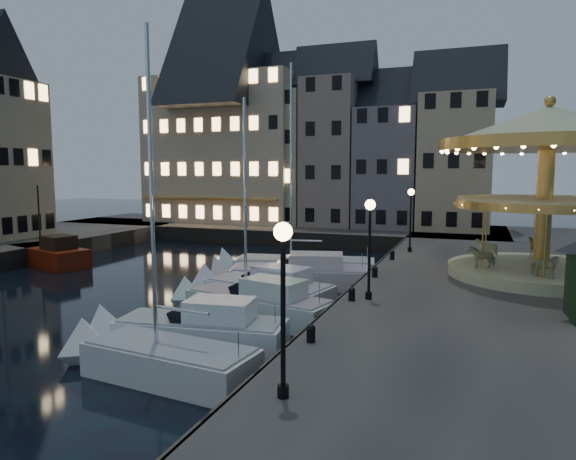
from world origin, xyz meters
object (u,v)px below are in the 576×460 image
at_px(motorboat_d, 262,291).
at_px(carousel, 547,159).
at_px(streetlamp_a, 283,285).
at_px(motorboat_b, 191,332).
at_px(bollard_d, 392,255).
at_px(streetlamp_b, 370,235).
at_px(streetlamp_c, 411,211).
at_px(motorboat_a, 156,361).
at_px(motorboat_c, 251,304).
at_px(motorboat_f, 295,268).
at_px(motorboat_e, 293,276).
at_px(bollard_a, 311,332).
at_px(bollard_b, 352,293).
at_px(bollard_c, 375,271).
at_px(red_fishing_boat, 50,256).

distance_m(motorboat_d, carousel, 15.49).
height_order(streetlamp_a, motorboat_b, streetlamp_a).
bearing_deg(bollard_d, motorboat_d, -124.67).
relative_size(streetlamp_b, motorboat_d, 0.55).
height_order(motorboat_d, carousel, carousel).
relative_size(streetlamp_c, motorboat_a, 0.37).
height_order(motorboat_c, motorboat_f, motorboat_f).
bearing_deg(motorboat_e, streetlamp_b, -48.41).
bearing_deg(bollard_d, motorboat_e, -144.82).
distance_m(streetlamp_b, carousel, 10.82).
relative_size(bollard_a, bollard_b, 1.00).
distance_m(bollard_c, motorboat_e, 5.52).
height_order(bollard_c, motorboat_d, motorboat_d).
distance_m(streetlamp_a, bollard_d, 20.15).
distance_m(streetlamp_a, streetlamp_b, 10.00).
xyz_separation_m(streetlamp_a, motorboat_e, (-5.69, 16.41, -3.37)).
height_order(motorboat_a, carousel, motorboat_a).
distance_m(streetlamp_b, bollard_b, 2.54).
bearing_deg(bollard_b, bollard_c, 90.00).
bearing_deg(motorboat_d, motorboat_e, 87.33).
xyz_separation_m(streetlamp_c, carousel, (7.23, -6.11, 3.19)).
distance_m(streetlamp_c, motorboat_b, 19.34).
xyz_separation_m(streetlamp_a, bollard_b, (-0.60, 9.50, -2.41)).
bearing_deg(red_fishing_boat, bollard_c, -5.43).
relative_size(streetlamp_a, motorboat_a, 0.37).
distance_m(streetlamp_c, motorboat_f, 8.52).
height_order(streetlamp_b, motorboat_d, streetlamp_b).
bearing_deg(streetlamp_a, red_fishing_boat, 145.17).
xyz_separation_m(streetlamp_c, motorboat_e, (-5.69, -7.09, -3.37)).
xyz_separation_m(streetlamp_a, bollard_d, (-0.60, 20.00, -2.41)).
height_order(motorboat_c, motorboat_e, motorboat_c).
distance_m(streetlamp_b, bollard_a, 6.50).
xyz_separation_m(motorboat_a, motorboat_c, (0.10, 7.12, 0.14)).
bearing_deg(motorboat_f, motorboat_e, -73.26).
height_order(streetlamp_c, red_fishing_boat, red_fishing_boat).
height_order(streetlamp_a, carousel, carousel).
xyz_separation_m(bollard_c, motorboat_b, (-5.15, -9.15, -0.96)).
height_order(streetlamp_b, bollard_a, streetlamp_b).
bearing_deg(carousel, motorboat_c, -148.64).
bearing_deg(bollard_a, motorboat_d, 122.24).
bearing_deg(carousel, motorboat_d, -159.02).
height_order(bollard_b, bollard_c, same).
distance_m(streetlamp_c, motorboat_d, 13.03).
bearing_deg(motorboat_b, bollard_b, 38.88).
height_order(bollard_a, red_fishing_boat, red_fishing_boat).
height_order(streetlamp_c, bollard_c, streetlamp_c).
xyz_separation_m(motorboat_c, carousel, (12.52, 7.63, 6.53)).
height_order(motorboat_b, motorboat_f, motorboat_f).
relative_size(bollard_c, carousel, 0.06).
distance_m(streetlamp_a, motorboat_f, 20.73).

